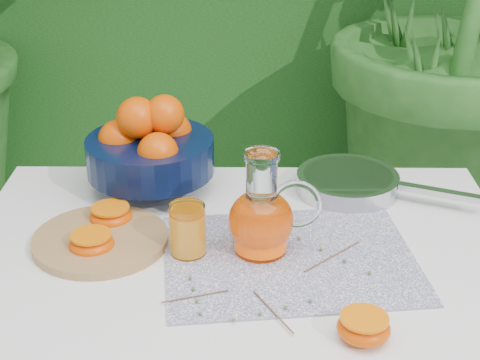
{
  "coord_description": "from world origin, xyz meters",
  "views": [
    {
      "loc": [
        0.09,
        -1.17,
        1.44
      ],
      "look_at": [
        0.08,
        -0.02,
        0.88
      ],
      "focal_mm": 55.0,
      "sensor_mm": 36.0,
      "label": 1
    }
  ],
  "objects_px": {
    "white_table": "(240,288)",
    "fruit_bowl": "(150,147)",
    "cutting_board": "(101,240)",
    "saute_pan": "(349,182)",
    "juice_pitcher": "(262,218)"
  },
  "relations": [
    {
      "from": "cutting_board",
      "to": "saute_pan",
      "type": "height_order",
      "value": "saute_pan"
    },
    {
      "from": "juice_pitcher",
      "to": "saute_pan",
      "type": "relative_size",
      "value": 0.49
    },
    {
      "from": "cutting_board",
      "to": "juice_pitcher",
      "type": "distance_m",
      "value": 0.3
    },
    {
      "from": "cutting_board",
      "to": "fruit_bowl",
      "type": "bearing_deg",
      "value": 73.29
    },
    {
      "from": "white_table",
      "to": "saute_pan",
      "type": "distance_m",
      "value": 0.34
    },
    {
      "from": "fruit_bowl",
      "to": "saute_pan",
      "type": "relative_size",
      "value": 0.88
    },
    {
      "from": "cutting_board",
      "to": "saute_pan",
      "type": "distance_m",
      "value": 0.52
    },
    {
      "from": "cutting_board",
      "to": "saute_pan",
      "type": "xyz_separation_m",
      "value": [
        0.48,
        0.21,
        0.01
      ]
    },
    {
      "from": "fruit_bowl",
      "to": "juice_pitcher",
      "type": "bearing_deg",
      "value": -47.89
    },
    {
      "from": "white_table",
      "to": "saute_pan",
      "type": "xyz_separation_m",
      "value": [
        0.22,
        0.23,
        0.1
      ]
    },
    {
      "from": "cutting_board",
      "to": "juice_pitcher",
      "type": "bearing_deg",
      "value": -4.96
    },
    {
      "from": "white_table",
      "to": "fruit_bowl",
      "type": "xyz_separation_m",
      "value": [
        -0.19,
        0.24,
        0.18
      ]
    },
    {
      "from": "cutting_board",
      "to": "fruit_bowl",
      "type": "height_order",
      "value": "fruit_bowl"
    },
    {
      "from": "white_table",
      "to": "cutting_board",
      "type": "bearing_deg",
      "value": 175.67
    },
    {
      "from": "white_table",
      "to": "fruit_bowl",
      "type": "distance_m",
      "value": 0.35
    }
  ]
}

